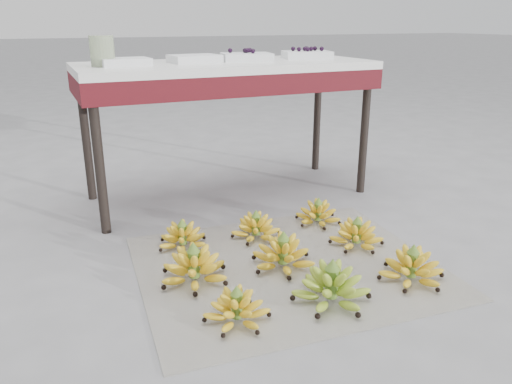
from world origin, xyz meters
name	(u,v)px	position (x,y,z in m)	size (l,w,h in m)	color
ground	(295,268)	(0.00, 0.00, 0.00)	(60.00, 60.00, 0.00)	slate
newspaper_mat	(287,266)	(-0.02, 0.03, 0.00)	(1.25, 1.05, 0.01)	silver
bunch_front_left	(237,309)	(-0.38, -0.27, 0.05)	(0.30, 0.30, 0.14)	yellow
bunch_front_center	(331,287)	(-0.01, -0.30, 0.07)	(0.36, 0.36, 0.18)	olive
bunch_front_right	(412,268)	(0.37, -0.29, 0.06)	(0.31, 0.31, 0.16)	yellow
bunch_mid_left	(194,268)	(-0.43, 0.06, 0.07)	(0.32, 0.32, 0.17)	yellow
bunch_mid_center	(283,255)	(-0.05, 0.02, 0.06)	(0.29, 0.29, 0.17)	yellow
bunch_mid_right	(357,235)	(0.36, 0.07, 0.06)	(0.33, 0.33, 0.15)	yellow
bunch_back_left	(183,237)	(-0.38, 0.39, 0.05)	(0.25, 0.25, 0.14)	yellow
bunch_back_center	(256,228)	(-0.03, 0.35, 0.06)	(0.30, 0.30, 0.14)	yellow
bunch_back_right	(318,214)	(0.34, 0.39, 0.05)	(0.26, 0.26, 0.14)	yellow
vendor_table	(227,78)	(0.09, 1.00, 0.70)	(1.64, 0.66, 0.79)	black
tray_far_left	(125,62)	(-0.48, 0.96, 0.81)	(0.25, 0.19, 0.04)	silver
tray_left	(194,59)	(-0.10, 1.01, 0.81)	(0.28, 0.21, 0.04)	silver
tray_right	(247,57)	(0.21, 1.00, 0.81)	(0.31, 0.25, 0.07)	silver
tray_far_right	(307,54)	(0.61, 1.02, 0.81)	(0.32, 0.26, 0.07)	silver
glass_jar	(102,51)	(-0.58, 0.97, 0.86)	(0.12, 0.12, 0.15)	beige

